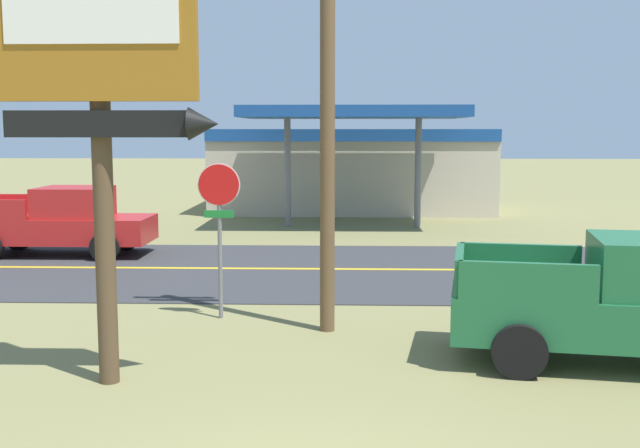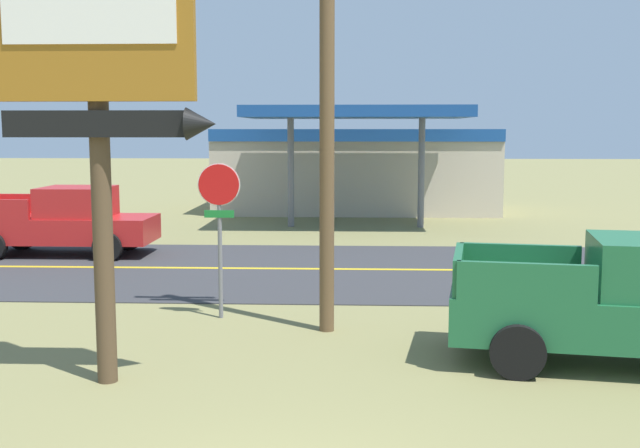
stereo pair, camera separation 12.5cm
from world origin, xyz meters
name	(u,v)px [view 2 (the right image)]	position (x,y,z in m)	size (l,w,h in m)	color
road_asphalt	(328,269)	(0.00, 13.00, 0.01)	(140.00, 8.00, 0.02)	#333335
road_centre_line	(328,269)	(0.00, 13.00, 0.02)	(126.00, 0.20, 0.01)	gold
motel_sign	(99,69)	(-2.80, 3.98, 4.38)	(3.03, 0.54, 6.43)	brown
stop_sign	(219,212)	(-1.89, 7.86, 2.03)	(0.80, 0.08, 2.95)	slate
utility_pole	(327,50)	(0.16, 7.03, 4.92)	(1.69, 0.26, 9.30)	brown
gas_station	(355,167)	(0.73, 27.48, 1.94)	(12.00, 11.50, 4.40)	beige
pickup_green_parked_on_lawn	(630,303)	(4.81, 5.19, 0.96)	(5.45, 2.86, 1.96)	#1E6038
pickup_red_on_road	(64,222)	(-7.60, 15.00, 0.96)	(5.20, 2.24, 1.96)	red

